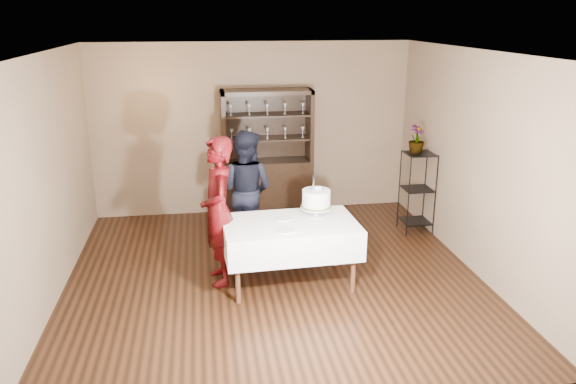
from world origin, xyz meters
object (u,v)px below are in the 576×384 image
(plant_etagere, at_px, (417,189))
(cake_table, at_px, (290,237))
(cake, at_px, (316,200))
(china_hutch, at_px, (267,175))
(man, at_px, (246,190))
(woman, at_px, (218,211))
(potted_plant, at_px, (417,139))

(plant_etagere, distance_m, cake_table, 2.54)
(cake_table, height_order, cake, cake)
(china_hutch, height_order, man, china_hutch)
(cake_table, distance_m, man, 1.32)
(china_hutch, bearing_deg, plant_etagere, -26.83)
(woman, relative_size, potted_plant, 4.45)
(cake, bearing_deg, cake_table, -154.75)
(woman, bearing_deg, cake_table, 70.90)
(china_hutch, distance_m, woman, 2.43)
(cake, xyz_separation_m, potted_plant, (1.72, 1.29, 0.40))
(cake_table, distance_m, potted_plant, 2.65)
(china_hutch, relative_size, cake, 3.87)
(cake, bearing_deg, man, 125.30)
(man, bearing_deg, cake_table, 137.46)
(cake_table, xyz_separation_m, potted_plant, (2.06, 1.45, 0.79))
(plant_etagere, relative_size, cake_table, 0.75)
(plant_etagere, bearing_deg, man, -175.94)
(plant_etagere, relative_size, cake, 2.32)
(plant_etagere, xyz_separation_m, man, (-2.53, -0.18, 0.17))
(potted_plant, bearing_deg, plant_etagere, -43.13)
(woman, distance_m, cake, 1.16)
(woman, xyz_separation_m, cake, (1.16, -0.04, 0.09))
(cake_table, bearing_deg, potted_plant, 35.11)
(china_hutch, bearing_deg, cake_table, -90.71)
(cake_table, relative_size, cake, 3.08)
(plant_etagere, height_order, potted_plant, potted_plant)
(plant_etagere, relative_size, potted_plant, 3.00)
(man, height_order, cake, man)
(plant_etagere, distance_m, potted_plant, 0.74)
(cake_table, distance_m, woman, 0.89)
(plant_etagere, bearing_deg, cake_table, -146.28)
(plant_etagere, height_order, cake_table, plant_etagere)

